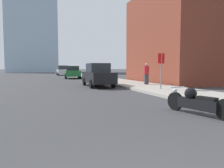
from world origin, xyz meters
TOP-DOWN VIEW (x-y plane):
  - sidewalk at (6.38, 40.00)m, footprint 3.43×240.00m
  - brick_storefront at (12.48, 16.30)m, footprint 8.39×9.57m
  - motorcycle at (3.63, 4.20)m, footprint 0.79×2.32m
  - parked_car_black at (3.37, 14.70)m, footprint 1.85×4.54m
  - parked_car_green at (3.34, 27.35)m, footprint 2.21×4.05m
  - parked_car_silver at (3.40, 40.21)m, footprint 2.00×4.41m
  - stop_sign at (6.04, 10.18)m, footprint 0.57×0.26m
  - pedestrian at (6.91, 13.71)m, footprint 0.36×0.22m

SIDE VIEW (x-z plane):
  - sidewalk at x=6.38m, z-range 0.00..0.15m
  - motorcycle at x=3.63m, z-range -0.01..0.80m
  - parked_car_green at x=3.34m, z-range 0.01..1.64m
  - parked_car_black at x=3.37m, z-range -0.01..1.72m
  - parked_car_silver at x=3.40m, z-range -0.01..1.79m
  - pedestrian at x=6.91m, z-range 0.16..1.77m
  - stop_sign at x=6.04m, z-range 0.54..2.64m
  - brick_storefront at x=12.48m, z-range 0.00..8.30m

